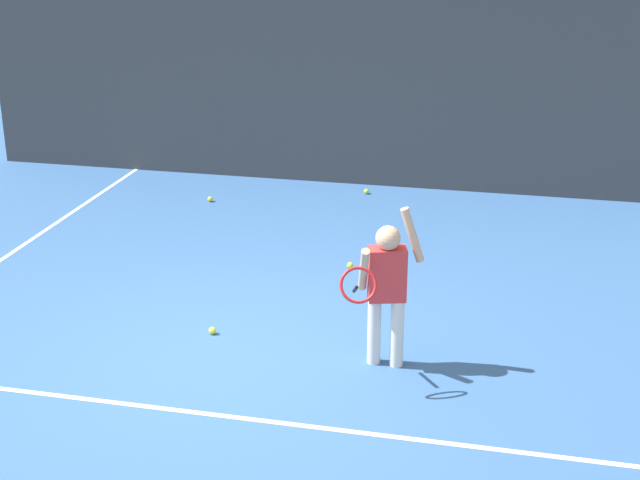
{
  "coord_description": "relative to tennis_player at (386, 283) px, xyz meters",
  "views": [
    {
      "loc": [
        2.31,
        -6.56,
        3.62
      ],
      "look_at": [
        0.66,
        0.69,
        0.85
      ],
      "focal_mm": 51.92,
      "sensor_mm": 36.0,
      "label": 1
    }
  ],
  "objects": [
    {
      "name": "tennis_ball_1",
      "position": [
        -2.83,
        3.8,
        -0.69
      ],
      "size": [
        0.07,
        0.07,
        0.07
      ],
      "primitive_type": "sphere",
      "color": "#CCE033",
      "rests_on": "ground"
    },
    {
      "name": "tennis_ball_2",
      "position": [
        -0.96,
        4.56,
        -0.69
      ],
      "size": [
        0.07,
        0.07,
        0.07
      ],
      "primitive_type": "sphere",
      "color": "#CCE033",
      "rests_on": "ground"
    },
    {
      "name": "back_fence_windscreen",
      "position": [
        -1.32,
        5.0,
        1.09
      ],
      "size": [
        10.05,
        0.08,
        3.63
      ],
      "primitive_type": "cube",
      "color": "#383D42",
      "rests_on": "ground"
    },
    {
      "name": "tennis_ball_0",
      "position": [
        -1.56,
        0.23,
        -0.69
      ],
      "size": [
        0.07,
        0.07,
        0.07
      ],
      "primitive_type": "sphere",
      "color": "#CCE033",
      "rests_on": "ground"
    },
    {
      "name": "fence_post_2",
      "position": [
        -1.32,
        5.06,
        1.17
      ],
      "size": [
        0.09,
        0.09,
        3.78
      ],
      "primitive_type": "cylinder",
      "color": "slate",
      "rests_on": "ground"
    },
    {
      "name": "tennis_player",
      "position": [
        0.0,
        0.0,
        0.0
      ],
      "size": [
        0.6,
        0.71,
        1.35
      ],
      "rotation": [
        0.0,
        0.0,
        0.28
      ],
      "color": "silver",
      "rests_on": "ground"
    },
    {
      "name": "fence_post_1",
      "position": [
        -3.76,
        5.06,
        1.17
      ],
      "size": [
        0.09,
        0.09,
        3.78
      ],
      "primitive_type": "cylinder",
      "color": "slate",
      "rests_on": "ground"
    },
    {
      "name": "court_line_baseline",
      "position": [
        -1.32,
        -1.06,
        -0.72
      ],
      "size": [
        9.0,
        0.05,
        0.0
      ],
      "primitive_type": "cube",
      "color": "white",
      "rests_on": "ground"
    },
    {
      "name": "tennis_ball_3",
      "position": [
        -0.67,
        2.0,
        -0.69
      ],
      "size": [
        0.07,
        0.07,
        0.07
      ],
      "primitive_type": "sphere",
      "color": "#CCE033",
      "rests_on": "ground"
    },
    {
      "name": "fence_post_0",
      "position": [
        -6.19,
        5.06,
        1.17
      ],
      "size": [
        0.09,
        0.09,
        3.78
      ],
      "primitive_type": "cylinder",
      "color": "slate",
      "rests_on": "ground"
    },
    {
      "name": "ground_plane",
      "position": [
        -1.32,
        -0.16,
        -0.73
      ],
      "size": [
        20.0,
        20.0,
        0.0
      ],
      "primitive_type": "plane",
      "color": "#335B93"
    },
    {
      "name": "fence_post_3",
      "position": [
        1.11,
        5.06,
        1.17
      ],
      "size": [
        0.09,
        0.09,
        3.78
      ],
      "primitive_type": "cylinder",
      "color": "slate",
      "rests_on": "ground"
    }
  ]
}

